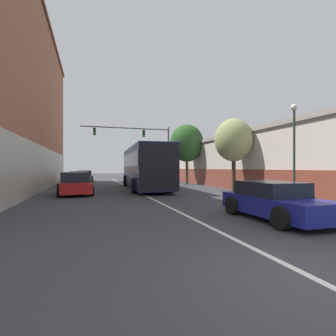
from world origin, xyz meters
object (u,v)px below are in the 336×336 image
object	(u,v)px
street_lamp	(294,149)
street_tree_near	(234,140)
street_tree_far	(187,143)
bus	(145,166)
parked_car_left_near	(74,184)
parked_car_left_mid	(78,178)
hatchback_foreground	(274,201)
traffic_signal_gantry	(143,141)
parked_car_left_far	(85,176)

from	to	relation	value
street_lamp	street_tree_near	xyz separation A→B (m)	(0.71, 6.38, 1.05)
street_tree_near	street_tree_far	bearing A→B (deg)	90.10
bus	street_tree_near	distance (m)	7.12
bus	parked_car_left_near	bearing A→B (deg)	124.09
street_tree_far	parked_car_left_mid	bearing A→B (deg)	169.80
bus	hatchback_foreground	xyz separation A→B (m)	(1.51, -13.28, -1.24)
bus	street_lamp	xyz separation A→B (m)	(4.68, -10.69, 0.72)
parked_car_left_mid	street_tree_near	size ratio (longest dim) A/B	0.85
traffic_signal_gantry	street_tree_far	size ratio (longest dim) A/B	1.61
hatchback_foreground	parked_car_left_mid	bearing A→B (deg)	18.79
parked_car_left_far	traffic_signal_gantry	bearing A→B (deg)	-121.64
parked_car_left_near	traffic_signal_gantry	world-z (taller)	traffic_signal_gantry
hatchback_foreground	parked_car_left_near	bearing A→B (deg)	33.23
hatchback_foreground	street_tree_far	bearing A→B (deg)	-11.98
bus	traffic_signal_gantry	distance (m)	9.40
parked_car_left_near	street_tree_near	size ratio (longest dim) A/B	0.83
traffic_signal_gantry	street_tree_near	bearing A→B (deg)	-73.77
hatchback_foreground	street_lamp	distance (m)	4.54
parked_car_left_far	street_tree_far	xyz separation A→B (m)	(10.13, -8.07, 3.57)
parked_car_left_mid	street_tree_near	xyz separation A→B (m)	(10.65, -11.03, 2.95)
bus	street_tree_near	bearing A→B (deg)	-125.84
parked_car_left_far	street_tree_near	distance (m)	20.17
parked_car_left_far	traffic_signal_gantry	xyz separation A→B (m)	(6.33, -4.08, 4.09)
parked_car_left_far	street_tree_near	size ratio (longest dim) A/B	0.78
traffic_signal_gantry	street_lamp	size ratio (longest dim) A/B	2.15
hatchback_foreground	parked_car_left_mid	world-z (taller)	parked_car_left_mid
hatchback_foreground	traffic_signal_gantry	bearing A→B (deg)	-0.09
parked_car_left_far	street_tree_far	size ratio (longest dim) A/B	0.64
hatchback_foreground	street_tree_far	distance (m)	18.85
parked_car_left_mid	street_tree_far	bearing A→B (deg)	-100.05
hatchback_foreground	parked_car_left_far	world-z (taller)	parked_car_left_far
bus	street_tree_near	world-z (taller)	street_tree_near
hatchback_foreground	parked_car_left_far	size ratio (longest dim) A/B	1.03
street_lamp	street_tree_far	bearing A→B (deg)	87.44
traffic_signal_gantry	street_tree_far	distance (m)	5.53
street_lamp	street_tree_far	distance (m)	15.60
street_lamp	traffic_signal_gantry	bearing A→B (deg)	99.06
parked_car_left_near	street_tree_far	bearing A→B (deg)	-59.04
parked_car_left_near	parked_car_left_far	bearing A→B (deg)	-7.42
hatchback_foreground	traffic_signal_gantry	size ratio (longest dim) A/B	0.41
street_lamp	street_tree_far	size ratio (longest dim) A/B	0.75
parked_car_left_far	street_lamp	world-z (taller)	street_lamp
street_lamp	parked_car_left_near	bearing A→B (deg)	142.34
parked_car_left_near	street_tree_far	world-z (taller)	street_tree_far
hatchback_foreground	parked_car_left_near	distance (m)	12.14
parked_car_left_near	traffic_signal_gantry	xyz separation A→B (m)	(6.70, 11.92, 4.07)
parked_car_left_near	street_tree_near	bearing A→B (deg)	-102.52
hatchback_foreground	street_tree_near	xyz separation A→B (m)	(3.88, 8.98, 3.00)
parked_car_left_mid	parked_car_left_near	bearing A→B (deg)	-179.05
street_tree_near	parked_car_left_mid	bearing A→B (deg)	134.01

